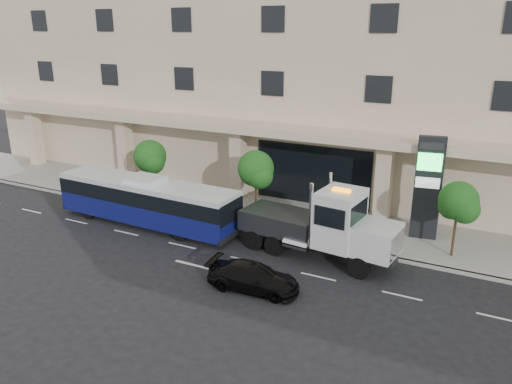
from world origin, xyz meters
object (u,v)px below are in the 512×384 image
Objects in this scene: city_bus at (147,200)px; black_sedan at (253,277)px; signage_pylon at (428,187)px; tow_truck at (324,226)px.

black_sedan is at bearing -22.18° from city_bus.
black_sedan is (9.42, -4.19, -0.93)m from city_bus.
tow_truck is at bearing -140.41° from signage_pylon.
tow_truck reaches higher than black_sedan.
signage_pylon reaches higher than black_sedan.
black_sedan is 0.74× the size of signage_pylon.
signage_pylon reaches higher than tow_truck.
tow_truck is 5.02m from black_sedan.
tow_truck reaches higher than city_bus.
city_bus is 16.33m from signage_pylon.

